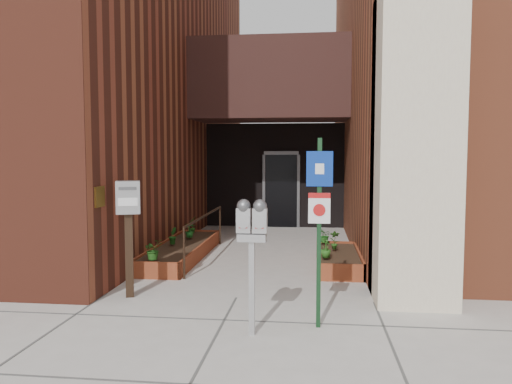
% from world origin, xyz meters
% --- Properties ---
extents(ground, '(80.00, 80.00, 0.00)m').
position_xyz_m(ground, '(0.00, 0.00, 0.00)').
color(ground, '#9E9991').
rests_on(ground, ground).
extents(architecture, '(20.00, 14.60, 10.00)m').
position_xyz_m(architecture, '(-0.18, 6.89, 4.98)').
color(architecture, maroon).
rests_on(architecture, ground).
extents(planter_left, '(0.90, 3.60, 0.30)m').
position_xyz_m(planter_left, '(-1.55, 2.70, 0.13)').
color(planter_left, maroon).
rests_on(planter_left, ground).
extents(planter_right, '(0.80, 2.20, 0.30)m').
position_xyz_m(planter_right, '(1.60, 2.20, 0.13)').
color(planter_right, maroon).
rests_on(planter_right, ground).
extents(handrail, '(0.04, 3.34, 0.90)m').
position_xyz_m(handrail, '(-1.05, 2.65, 0.75)').
color(handrail, black).
rests_on(handrail, ground).
extents(parking_meter, '(0.36, 0.17, 1.61)m').
position_xyz_m(parking_meter, '(0.41, -1.47, 1.24)').
color(parking_meter, '#AAAAAC').
rests_on(parking_meter, ground).
extents(sign_post, '(0.32, 0.08, 2.32)m').
position_xyz_m(sign_post, '(1.19, -1.13, 1.42)').
color(sign_post, '#123319').
rests_on(sign_post, ground).
extents(payment_dropbox, '(0.41, 0.35, 1.73)m').
position_xyz_m(payment_dropbox, '(-1.58, -0.12, 1.25)').
color(payment_dropbox, black).
rests_on(payment_dropbox, ground).
extents(shrub_left_a, '(0.45, 0.45, 0.36)m').
position_xyz_m(shrub_left_a, '(-1.62, 1.10, 0.48)').
color(shrub_left_a, '#205317').
rests_on(shrub_left_a, planter_left).
extents(shrub_left_b, '(0.21, 0.21, 0.34)m').
position_xyz_m(shrub_left_b, '(-1.71, 2.59, 0.47)').
color(shrub_left_b, '#1B5217').
rests_on(shrub_left_b, planter_left).
extents(shrub_left_c, '(0.25, 0.25, 0.32)m').
position_xyz_m(shrub_left_c, '(-1.56, 3.39, 0.46)').
color(shrub_left_c, '#1B601E').
rests_on(shrub_left_c, planter_left).
extents(shrub_left_d, '(0.23, 0.23, 0.38)m').
position_xyz_m(shrub_left_d, '(-1.64, 4.02, 0.49)').
color(shrub_left_d, '#225A19').
rests_on(shrub_left_d, planter_left).
extents(shrub_right_a, '(0.23, 0.23, 0.34)m').
position_xyz_m(shrub_right_a, '(1.35, 1.61, 0.47)').
color(shrub_right_a, '#255819').
rests_on(shrub_right_a, planter_right).
extents(shrub_right_b, '(0.21, 0.21, 0.36)m').
position_xyz_m(shrub_right_b, '(1.54, 2.40, 0.48)').
color(shrub_right_b, '#245518').
rests_on(shrub_right_b, planter_right).
extents(shrub_right_c, '(0.29, 0.29, 0.31)m').
position_xyz_m(shrub_right_c, '(1.36, 3.10, 0.45)').
color(shrub_right_c, '#1F5E1A').
rests_on(shrub_right_c, planter_right).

